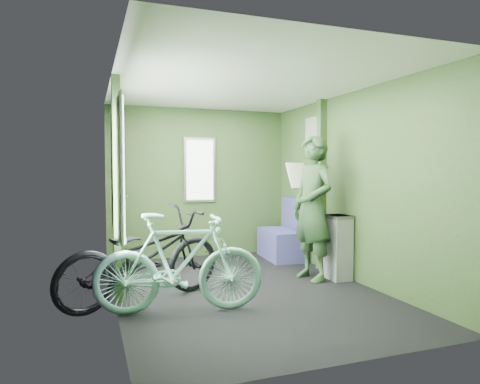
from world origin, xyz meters
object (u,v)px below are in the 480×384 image
object	(u,v)px
passenger	(312,208)
waste_box	(338,247)
bicycle_mint	(180,313)
bicycle_black	(144,303)
bench_seat	(282,241)

from	to	relation	value
passenger	waste_box	distance (m)	0.58
bicycle_mint	waste_box	size ratio (longest dim) A/B	2.01
bicycle_black	bench_seat	distance (m)	2.74
waste_box	bench_seat	distance (m)	1.36
bicycle_black	waste_box	size ratio (longest dim) A/B	2.29
passenger	bench_seat	distance (m)	1.41
bicycle_black	bench_seat	size ratio (longest dim) A/B	1.97
bicycle_black	passenger	xyz separation A→B (m)	(2.07, 0.26, 0.89)
waste_box	bench_seat	xyz separation A→B (m)	(-0.11, 1.35, -0.12)
bicycle_mint	bench_seat	distance (m)	2.80
bench_seat	bicycle_mint	bearing A→B (deg)	-132.02
bicycle_mint	waste_box	xyz separation A→B (m)	(2.10, 0.60, 0.40)
bicycle_black	bicycle_mint	world-z (taller)	bicycle_black
bicycle_mint	bench_seat	bearing A→B (deg)	-35.91
bicycle_mint	passenger	size ratio (longest dim) A/B	0.90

